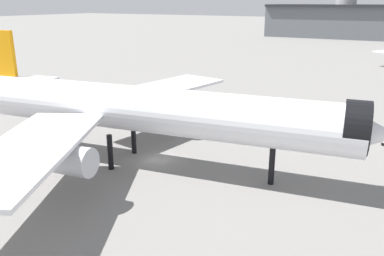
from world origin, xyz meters
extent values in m
plane|color=slate|center=(0.00, 0.00, 0.00)|extent=(900.00, 900.00, 0.00)
cylinder|color=white|center=(-1.04, -1.75, 6.76)|extent=(48.64, 12.99, 5.20)
cone|color=white|center=(22.86, 2.19, 6.76)|extent=(6.47, 5.95, 5.09)
cylinder|color=black|center=(21.83, 2.02, 7.15)|extent=(3.16, 5.56, 5.25)
cube|color=white|center=(-6.92, 10.96, 6.11)|extent=(10.94, 22.71, 0.42)
cylinder|color=#B7BAC1|center=(-5.35, 8.57, 4.39)|extent=(7.16, 3.92, 2.86)
cube|color=white|center=(-2.54, -15.67, 6.11)|extent=(16.90, 22.92, 0.42)
cylinder|color=#B7BAC1|center=(-1.82, -12.90, 4.39)|extent=(7.16, 3.92, 2.86)
cube|color=white|center=(-22.99, 0.38, 7.28)|extent=(5.72, 9.31, 0.31)
cylinder|color=black|center=(14.25, 0.77, 2.08)|extent=(0.62, 0.62, 4.16)
cylinder|color=black|center=(-3.87, 0.55, 2.08)|extent=(0.62, 0.62, 4.16)
cylinder|color=black|center=(-2.99, -4.83, 2.08)|extent=(0.62, 0.62, 4.16)
cylinder|color=#939399|center=(-13.84, 190.50, 15.32)|extent=(10.25, 10.25, 30.65)
sphere|color=black|center=(23.22, 19.66, 0.22)|extent=(0.44, 0.44, 0.44)
camera|label=1|loc=(26.49, -36.64, 18.54)|focal=37.22mm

